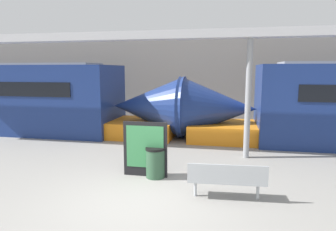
# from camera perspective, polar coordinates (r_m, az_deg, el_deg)

# --- Properties ---
(ground_plane) EXTENTS (60.00, 60.00, 0.00)m
(ground_plane) POSITION_cam_1_polar(r_m,az_deg,el_deg) (6.90, -6.33, -16.09)
(ground_plane) COLOR gray
(station_wall) EXTENTS (56.00, 0.20, 5.00)m
(station_wall) POSITION_cam_1_polar(r_m,az_deg,el_deg) (16.95, 4.88, 7.30)
(station_wall) COLOR gray
(station_wall) RESTS_ON ground_plane
(bench_near) EXTENTS (1.77, 0.56, 0.84)m
(bench_near) POSITION_cam_1_polar(r_m,az_deg,el_deg) (6.95, 11.12, -11.66)
(bench_near) COLOR #ADB2B7
(bench_near) RESTS_ON ground_plane
(trash_bin) EXTENTS (0.53, 0.53, 0.83)m
(trash_bin) POSITION_cam_1_polar(r_m,az_deg,el_deg) (8.18, -2.42, -8.91)
(trash_bin) COLOR #2D5138
(trash_bin) RESTS_ON ground_plane
(poster_board) EXTENTS (1.22, 0.07, 1.51)m
(poster_board) POSITION_cam_1_polar(r_m,az_deg,el_deg) (8.19, -4.36, -6.37)
(poster_board) COLOR black
(poster_board) RESTS_ON ground_plane
(support_column_near) EXTENTS (0.19, 0.19, 3.89)m
(support_column_near) POSITION_cam_1_polar(r_m,az_deg,el_deg) (10.04, 15.01, 2.98)
(support_column_near) COLOR gray
(support_column_near) RESTS_ON ground_plane
(canopy_beam) EXTENTS (28.00, 0.60, 0.28)m
(canopy_beam) POSITION_cam_1_polar(r_m,az_deg,el_deg) (10.06, 15.48, 14.87)
(canopy_beam) COLOR #B7B7BC
(canopy_beam) RESTS_ON support_column_near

